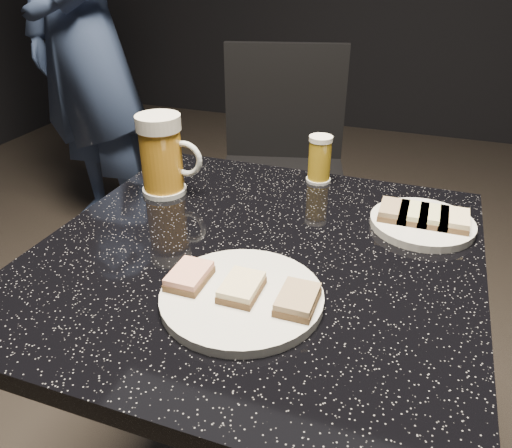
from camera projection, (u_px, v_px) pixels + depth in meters
The scene contains 9 objects.
plate_large at pixel (242, 297), 0.69m from camera, with size 0.23×0.23×0.01m, color silver.
plate_small at pixel (422, 223), 0.87m from camera, with size 0.18×0.18×0.01m, color silver.
patron at pixel (82, 34), 1.94m from camera, with size 0.65×0.42×1.77m, color navy.
table at pixel (256, 361), 0.93m from camera, with size 0.70×0.70×0.75m.
beer_mug at pixel (163, 155), 0.96m from camera, with size 0.13×0.09×0.16m.
beer_tumbler at pixel (320, 159), 1.03m from camera, with size 0.05×0.05×0.10m.
chair at pixel (282, 160), 1.81m from camera, with size 0.54×0.54×0.89m.
canapes_on_plate_large at pixel (242, 287), 0.68m from camera, with size 0.21×0.07×0.02m.
canapes_on_plate_small at pixel (424, 215), 0.87m from camera, with size 0.15×0.07×0.02m.
Camera 1 is at (0.23, -0.64, 1.18)m, focal length 35.00 mm.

